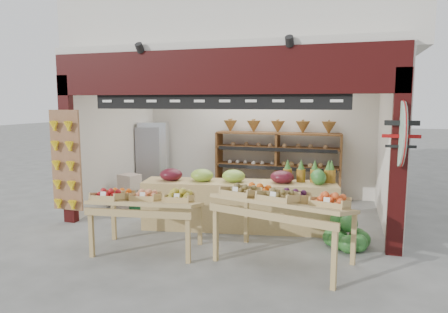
% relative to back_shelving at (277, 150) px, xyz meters
% --- Properties ---
extents(ground, '(60.00, 60.00, 0.00)m').
position_rel_back_shelving_xyz_m(ground, '(-0.56, -1.92, -1.11)').
color(ground, '#62625E').
rests_on(ground, ground).
extents(shop_structure, '(6.36, 5.12, 5.40)m').
position_rel_back_shelving_xyz_m(shop_structure, '(-0.56, -0.30, 2.81)').
color(shop_structure, beige).
rests_on(shop_structure, ground).
extents(banana_board, '(0.60, 0.15, 1.80)m').
position_rel_back_shelving_xyz_m(banana_board, '(-3.29, -3.09, 0.01)').
color(banana_board, '#8E5E40').
rests_on(banana_board, ground).
extents(gift_sign, '(0.04, 0.93, 0.92)m').
position_rel_back_shelving_xyz_m(gift_sign, '(2.19, -3.06, 0.64)').
color(gift_sign, '#A6D0B9').
rests_on(gift_sign, ground).
extents(back_shelving, '(2.84, 0.46, 1.77)m').
position_rel_back_shelving_xyz_m(back_shelving, '(0.00, 0.00, 0.00)').
color(back_shelving, brown).
rests_on(back_shelving, ground).
extents(refrigerator, '(0.84, 0.84, 1.71)m').
position_rel_back_shelving_xyz_m(refrigerator, '(-2.96, -0.29, -0.25)').
color(refrigerator, silver).
rests_on(refrigerator, ground).
extents(cardboard_stack, '(1.11, 0.80, 0.70)m').
position_rel_back_shelving_xyz_m(cardboard_stack, '(-2.59, -1.80, -0.85)').
color(cardboard_stack, beige).
rests_on(cardboard_stack, ground).
extents(mid_counter, '(3.36, 1.20, 1.05)m').
position_rel_back_shelving_xyz_m(mid_counter, '(-0.26, -2.47, -0.65)').
color(mid_counter, tan).
rests_on(mid_counter, ground).
extents(display_table_left, '(1.62, 1.05, 0.98)m').
position_rel_back_shelving_xyz_m(display_table_left, '(-1.38, -3.82, -0.37)').
color(display_table_left, tan).
rests_on(display_table_left, ground).
extents(display_table_right, '(1.96, 1.41, 1.11)m').
position_rel_back_shelving_xyz_m(display_table_right, '(0.66, -3.69, -0.24)').
color(display_table_right, tan).
rests_on(display_table_right, ground).
extents(watermelon_pile, '(0.70, 0.67, 0.51)m').
position_rel_back_shelving_xyz_m(watermelon_pile, '(1.54, -2.89, -0.92)').
color(watermelon_pile, '#1B5320').
rests_on(watermelon_pile, ground).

